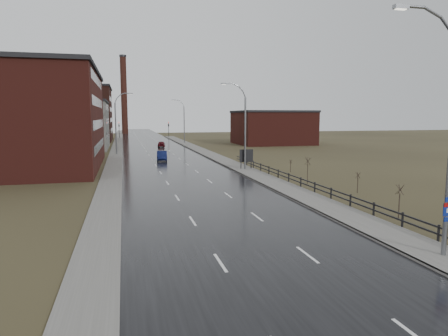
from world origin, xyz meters
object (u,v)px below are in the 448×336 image
car_near (162,156)px  car_far (161,144)px  streetlight_main (446,138)px  billboard (246,156)px

car_near → car_far: size_ratio=1.15×
car_near → car_far: 28.30m
streetlight_main → car_far: size_ratio=3.05×
billboard → car_near: (-9.87, 13.88, -1.05)m
billboard → car_near: 17.07m
billboard → car_near: billboard is taller
billboard → streetlight_main: bearing=-91.0°
car_near → car_far: bearing=89.8°
streetlight_main → car_far: (-6.75, 76.49, -5.38)m
streetlight_main → car_near: 49.46m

